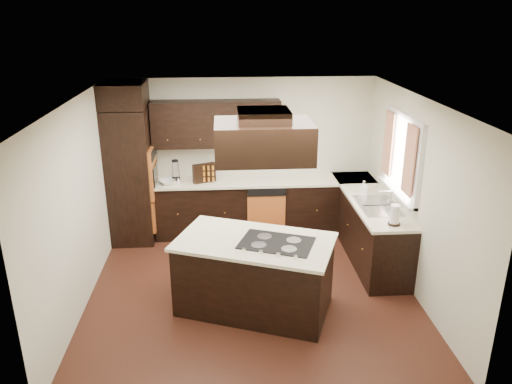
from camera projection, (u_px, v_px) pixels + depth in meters
floor at (252, 289)px, 6.63m from camera, size 4.20×4.20×0.02m
ceiling at (251, 100)px, 5.76m from camera, size 4.20×4.20×0.02m
wall_back at (243, 155)px, 8.17m from camera, size 4.20×0.02×2.50m
wall_front at (267, 292)px, 4.22m from camera, size 4.20×0.02×2.50m
wall_left at (78, 206)px, 6.06m from camera, size 0.02×4.20×2.50m
wall_right at (417, 197)px, 6.33m from camera, size 0.02×4.20×2.50m
oven_column at (131, 176)px, 7.74m from camera, size 0.65×0.75×2.12m
wall_oven_face at (153, 172)px, 7.74m from camera, size 0.05×0.62×0.78m
base_cabinets_back at (247, 207)px, 8.16m from camera, size 2.93×0.60×0.88m
base_cabinets_right at (368, 227)px, 7.44m from camera, size 0.60×2.40×0.88m
countertop_back at (247, 181)px, 7.99m from camera, size 2.93×0.63×0.04m
countertop_right at (370, 198)px, 7.28m from camera, size 0.63×2.40×0.04m
upper_cabinets at (216, 124)px, 7.78m from camera, size 2.00×0.34×0.72m
dishwasher_front at (266, 216)px, 7.92m from camera, size 0.60×0.05×0.72m
window_frame at (402, 155)px, 6.71m from camera, size 0.06×1.32×1.12m
window_pane at (404, 155)px, 6.71m from camera, size 0.00×1.20×1.00m
curtain_left at (409, 160)px, 6.29m from camera, size 0.02×0.34×0.90m
curtain_right at (388, 143)px, 7.08m from camera, size 0.02×0.34×0.90m
sink_rim at (378, 205)px, 6.94m from camera, size 0.52×0.84×0.01m
island at (255, 276)px, 6.07m from camera, size 2.00×1.54×0.88m
island_top at (255, 242)px, 5.91m from camera, size 2.09×1.62×0.04m
cooktop at (276, 243)px, 5.83m from camera, size 0.98×0.82×0.01m
range_hood at (263, 141)px, 5.37m from camera, size 1.05×0.72×0.42m
hood_duct at (264, 116)px, 5.28m from camera, size 0.55×0.50×0.13m
blender_base at (176, 180)px, 7.81m from camera, size 0.15×0.15×0.10m
blender_pitcher at (175, 170)px, 7.74m from camera, size 0.13×0.13×0.26m
spice_rack at (204, 173)px, 7.83m from camera, size 0.37×0.23×0.30m
mixing_bowl at (168, 182)px, 7.80m from camera, size 0.34×0.34×0.07m
soap_bottle at (363, 187)px, 7.39m from camera, size 0.12×0.12×0.19m
paper_towel at (395, 215)px, 6.29m from camera, size 0.16×0.16×0.27m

